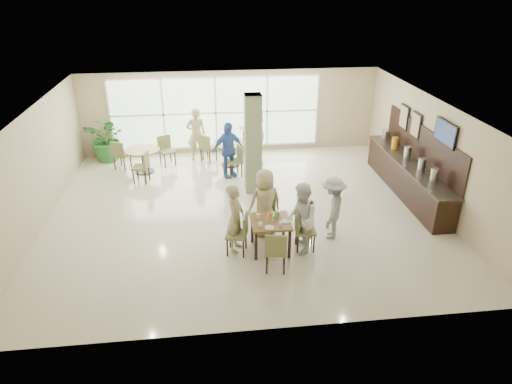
{
  "coord_description": "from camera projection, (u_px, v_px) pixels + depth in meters",
  "views": [
    {
      "loc": [
        -0.91,
        -10.63,
        5.68
      ],
      "look_at": [
        0.2,
        -1.2,
        1.1
      ],
      "focal_mm": 32.0,
      "sensor_mm": 36.0,
      "label": 1
    }
  ],
  "objects": [
    {
      "name": "teen_far",
      "position": [
        265.0,
        203.0,
        10.65
      ],
      "size": [
        0.89,
        0.62,
        1.65
      ],
      "primitive_type": "imported",
      "rotation": [
        0.0,
        0.0,
        3.39
      ],
      "color": "tan",
      "rests_on": "ground"
    },
    {
      "name": "chairs_table_left",
      "position": [
        143.0,
        157.0,
        14.23
      ],
      "size": [
        2.02,
        1.85,
        0.95
      ],
      "color": "brown",
      "rests_on": "ground"
    },
    {
      "name": "column",
      "position": [
        253.0,
        144.0,
        12.58
      ],
      "size": [
        0.45,
        0.45,
        2.8
      ],
      "primitive_type": "cube",
      "color": "#6C7D57",
      "rests_on": "ground"
    },
    {
      "name": "ground",
      "position": [
        243.0,
        210.0,
        12.08
      ],
      "size": [
        10.0,
        10.0,
        0.0
      ],
      "primitive_type": "plane",
      "color": "beige",
      "rests_on": "ground"
    },
    {
      "name": "round_table_left",
      "position": [
        143.0,
        155.0,
        14.17
      ],
      "size": [
        1.09,
        1.09,
        0.75
      ],
      "color": "brown",
      "rests_on": "ground"
    },
    {
      "name": "room_shell",
      "position": [
        242.0,
        150.0,
        11.34
      ],
      "size": [
        10.0,
        10.0,
        10.0
      ],
      "color": "white",
      "rests_on": "ground"
    },
    {
      "name": "round_table_right",
      "position": [
        230.0,
        148.0,
        14.7
      ],
      "size": [
        1.11,
        1.11,
        0.75
      ],
      "color": "brown",
      "rests_on": "ground"
    },
    {
      "name": "main_table",
      "position": [
        270.0,
        225.0,
        10.08
      ],
      "size": [
        0.87,
        0.87,
        0.75
      ],
      "color": "brown",
      "rests_on": "ground"
    },
    {
      "name": "teen_standing",
      "position": [
        333.0,
        208.0,
        10.55
      ],
      "size": [
        0.92,
        1.14,
        1.54
      ],
      "primitive_type": "imported",
      "rotation": [
        0.0,
        0.0,
        -1.98
      ],
      "color": "gray",
      "rests_on": "ground"
    },
    {
      "name": "adult_a",
      "position": [
        228.0,
        150.0,
        13.73
      ],
      "size": [
        1.15,
        0.92,
        1.72
      ],
      "primitive_type": "imported",
      "rotation": [
        0.0,
        0.0,
        0.39
      ],
      "color": "#3C64B4",
      "rests_on": "ground"
    },
    {
      "name": "teen_right",
      "position": [
        301.0,
        219.0,
        9.98
      ],
      "size": [
        0.67,
        0.83,
        1.65
      ],
      "primitive_type": "imported",
      "rotation": [
        0.0,
        0.0,
        -1.62
      ],
      "color": "white",
      "rests_on": "ground"
    },
    {
      "name": "tabletop_clutter",
      "position": [
        272.0,
        219.0,
        10.0
      ],
      "size": [
        0.74,
        0.77,
        0.21
      ],
      "color": "white",
      "rests_on": "main_table"
    },
    {
      "name": "chairs_table_right",
      "position": [
        231.0,
        151.0,
        14.71
      ],
      "size": [
        1.99,
        1.9,
        0.95
      ],
      "color": "brown",
      "rests_on": "ground"
    },
    {
      "name": "adult_b",
      "position": [
        255.0,
        136.0,
        14.69
      ],
      "size": [
        1.18,
        1.87,
        1.87
      ],
      "primitive_type": "imported",
      "rotation": [
        0.0,
        0.0,
        -1.3
      ],
      "color": "white",
      "rests_on": "ground"
    },
    {
      "name": "wall_tv",
      "position": [
        446.0,
        133.0,
        11.13
      ],
      "size": [
        0.06,
        1.0,
        0.58
      ],
      "color": "black",
      "rests_on": "ground"
    },
    {
      "name": "buffet_counter",
      "position": [
        408.0,
        175.0,
        12.78
      ],
      "size": [
        0.64,
        4.7,
        1.95
      ],
      "color": "black",
      "rests_on": "ground"
    },
    {
      "name": "window_bank",
      "position": [
        216.0,
        113.0,
        15.41
      ],
      "size": [
        7.0,
        0.04,
        7.0
      ],
      "color": "silver",
      "rests_on": "ground"
    },
    {
      "name": "framed_art_a",
      "position": [
        416.0,
        125.0,
        12.69
      ],
      "size": [
        0.05,
        0.55,
        0.7
      ],
      "color": "black",
      "rests_on": "ground"
    },
    {
      "name": "teen_left",
      "position": [
        235.0,
        218.0,
        10.04
      ],
      "size": [
        0.55,
        0.67,
        1.6
      ],
      "primitive_type": "imported",
      "rotation": [
        0.0,
        0.0,
        1.26
      ],
      "color": "tan",
      "rests_on": "ground"
    },
    {
      "name": "chairs_main_table",
      "position": [
        271.0,
        232.0,
        10.15
      ],
      "size": [
        2.07,
        2.09,
        0.95
      ],
      "color": "brown",
      "rests_on": "ground"
    },
    {
      "name": "framed_art_b",
      "position": [
        404.0,
        117.0,
        13.4
      ],
      "size": [
        0.05,
        0.55,
        0.7
      ],
      "color": "black",
      "rests_on": "ground"
    },
    {
      "name": "adult_standing",
      "position": [
        196.0,
        134.0,
        14.98
      ],
      "size": [
        0.69,
        0.5,
        1.78
      ],
      "primitive_type": "imported",
      "rotation": [
        0.0,
        0.0,
        3.26
      ],
      "color": "tan",
      "rests_on": "ground"
    },
    {
      "name": "potted_plant",
      "position": [
        108.0,
        138.0,
        14.98
      ],
      "size": [
        1.8,
        1.8,
        1.53
      ],
      "primitive_type": "imported",
      "rotation": [
        0.0,
        0.0,
        -0.4
      ],
      "color": "#2C6E2C",
      "rests_on": "ground"
    }
  ]
}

